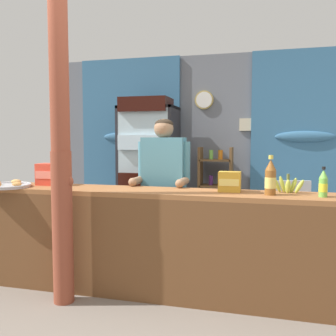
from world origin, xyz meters
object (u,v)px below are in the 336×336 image
Objects in this scene: drink_fridge at (148,159)px; bottle_shelf_rack at (215,188)px; timber_post at (61,158)px; stall_counter at (151,234)px; soda_bottle_iced_tea at (270,178)px; snack_box_choco_powder at (230,182)px; plastic_lawn_chair at (289,210)px; shopkeeper at (164,177)px; snack_box_crackers at (50,174)px; banana_bunch at (288,185)px; pastry_tray at (6,185)px; soda_bottle_lime_soda at (323,184)px.

drink_fridge reaches higher than bottle_shelf_rack.
stall_counter is at bearing 21.79° from timber_post.
snack_box_choco_powder is (-0.33, 0.11, -0.05)m from soda_bottle_iced_tea.
stall_counter is 16.83× the size of snack_box_choco_powder.
plastic_lawn_chair is at bearing -12.86° from drink_fridge.
shopkeeper is at bearing 94.32° from stall_counter.
snack_box_crackers is at bearing -100.94° from drink_fridge.
snack_box_crackers is at bearing 169.61° from stall_counter.
soda_bottle_iced_tea is 1.16× the size of banana_bunch.
drink_fridge is at bearing 73.19° from pastry_tray.
stall_counter is 11.33× the size of banana_bunch.
timber_post is 2.03× the size of bottle_shelf_rack.
stall_counter is at bearing -85.68° from shopkeeper.
timber_post is 2.40m from drink_fridge.
drink_fridge is 2.37m from snack_box_choco_powder.
snack_box_choco_powder is 1.71m from snack_box_crackers.
snack_box_crackers is (-2.03, 0.13, -0.03)m from soda_bottle_iced_tea.
timber_post is at bearing -127.30° from shopkeeper.
soda_bottle_iced_tea is 2.33m from pastry_tray.
banana_bunch is at bearing -94.12° from plastic_lawn_chair.
snack_box_crackers is (-1.03, -0.36, 0.04)m from shopkeeper.
snack_box_crackers reaches higher than pastry_tray.
snack_box_choco_powder is (1.33, -1.95, -0.07)m from drink_fridge.
soda_bottle_iced_tea is 1.35× the size of soda_bottle_lime_soda.
snack_box_crackers is (-1.32, -2.12, 0.37)m from bottle_shelf_rack.
shopkeeper reaches higher than banana_bunch.
pastry_tray is (-1.60, -2.38, 0.28)m from bottle_shelf_rack.
stall_counter is 2.30m from drink_fridge.
soda_bottle_lime_soda reaches higher than stall_counter.
bottle_shelf_rack is at bearing 56.01° from pastry_tray.
plastic_lawn_chair is (1.91, -0.43, -0.56)m from drink_fridge.
pastry_tray is (-2.71, -0.12, -0.08)m from soda_bottle_lime_soda.
stall_counter is at bearing -164.36° from snack_box_choco_powder.
banana_bunch is at bearing 0.73° from snack_box_crackers.
soda_bottle_iced_tea is at bearing 3.14° from pastry_tray.
timber_post is 1.06m from shopkeeper.
soda_bottle_lime_soda is 0.72m from snack_box_choco_powder.
soda_bottle_iced_tea is at bearing -26.09° from shopkeeper.
snack_box_choco_powder reaches higher than pastry_tray.
shopkeeper is 7.02× the size of snack_box_crackers.
stall_counter is at bearing -96.00° from bottle_shelf_rack.
shopkeeper is 1.19m from banana_bunch.
plastic_lawn_chair is 2.78m from snack_box_crackers.
plastic_lawn_chair is at bearing 46.29° from timber_post.
drink_fridge is 6.12× the size of soda_bottle_iced_tea.
shopkeeper is (-1.25, -1.14, 0.48)m from plastic_lawn_chair.
timber_post reaches higher than drink_fridge.
soda_bottle_lime_soda is (2.04, -2.07, -0.05)m from drink_fridge.
snack_box_choco_powder is (0.39, -2.14, 0.35)m from bottle_shelf_rack.
timber_post reaches higher than snack_box_crackers.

